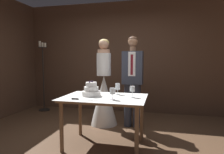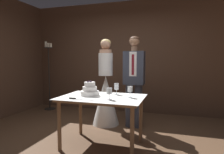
{
  "view_description": "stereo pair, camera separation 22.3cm",
  "coord_description": "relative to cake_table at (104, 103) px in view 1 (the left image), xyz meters",
  "views": [
    {
      "loc": [
        0.9,
        -2.83,
        1.32
      ],
      "look_at": [
        0.09,
        0.5,
        1.01
      ],
      "focal_mm": 32.0,
      "sensor_mm": 36.0,
      "label": 1
    },
    {
      "loc": [
        1.11,
        -2.77,
        1.32
      ],
      "look_at": [
        0.09,
        0.5,
        1.01
      ],
      "focal_mm": 32.0,
      "sensor_mm": 36.0,
      "label": 2
    }
  ],
  "objects": [
    {
      "name": "cake_knife",
      "position": [
        -0.27,
        -0.3,
        0.1
      ],
      "size": [
        0.39,
        0.03,
        0.02
      ],
      "rotation": [
        0.0,
        0.0,
        -0.02
      ],
      "color": "silver",
      "rests_on": "cake_table"
    },
    {
      "name": "groom",
      "position": [
        0.29,
        0.99,
        0.29
      ],
      "size": [
        0.39,
        0.25,
        1.75
      ],
      "color": "#333847",
      "rests_on": "ground_plane"
    },
    {
      "name": "candle_stand",
      "position": [
        -2.11,
        1.7,
        0.23
      ],
      "size": [
        0.28,
        0.28,
        1.78
      ],
      "color": "black",
      "rests_on": "ground_plane"
    },
    {
      "name": "tiered_cake",
      "position": [
        -0.21,
        0.03,
        0.17
      ],
      "size": [
        0.29,
        0.29,
        0.23
      ],
      "color": "white",
      "rests_on": "cake_table"
    },
    {
      "name": "wine_glass_near",
      "position": [
        0.41,
        0.06,
        0.21
      ],
      "size": [
        0.07,
        0.07,
        0.17
      ],
      "color": "silver",
      "rests_on": "cake_table"
    },
    {
      "name": "ground_plane",
      "position": [
        -0.09,
        -0.0,
        -0.67
      ],
      "size": [
        40.0,
        40.0,
        0.0
      ],
      "primitive_type": "plane",
      "color": "brown"
    },
    {
      "name": "wine_glass_far",
      "position": [
        0.17,
        -0.18,
        0.2
      ],
      "size": [
        0.08,
        0.08,
        0.16
      ],
      "color": "silver",
      "rests_on": "cake_table"
    },
    {
      "name": "wine_glass_middle",
      "position": [
        0.16,
        0.23,
        0.21
      ],
      "size": [
        0.07,
        0.07,
        0.18
      ],
      "color": "silver",
      "rests_on": "cake_table"
    },
    {
      "name": "cake_table",
      "position": [
        0.0,
        0.0,
        0.0
      ],
      "size": [
        1.24,
        0.86,
        0.76
      ],
      "color": "#8E6B4C",
      "rests_on": "ground_plane"
    },
    {
      "name": "wall_back",
      "position": [
        -0.09,
        2.18,
        0.7
      ],
      "size": [
        5.34,
        0.12,
        2.74
      ],
      "primitive_type": "cube",
      "color": "#513828",
      "rests_on": "ground_plane"
    },
    {
      "name": "bride",
      "position": [
        -0.29,
        0.99,
        -0.04
      ],
      "size": [
        0.54,
        0.54,
        1.72
      ],
      "color": "white",
      "rests_on": "ground_plane"
    }
  ]
}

